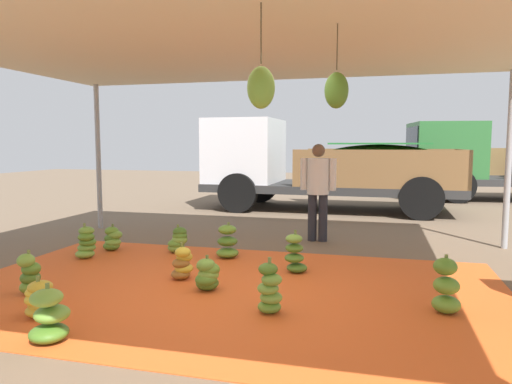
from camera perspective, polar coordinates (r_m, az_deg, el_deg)
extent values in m
plane|color=brown|center=(8.55, 2.57, -5.85)|extent=(40.00, 40.00, 0.00)
cube|color=#E05B23|center=(5.74, -3.84, -11.66)|extent=(6.58, 4.16, 0.01)
cylinder|color=#9EA0A5|center=(10.14, -18.55, 4.00)|extent=(0.10, 0.10, 2.92)
cylinder|color=#9EA0A5|center=(8.74, 28.28, 3.36)|extent=(0.10, 0.10, 2.92)
cube|color=beige|center=(5.61, -4.06, 18.36)|extent=(8.00, 7.00, 0.06)
cylinder|color=#4C422D|center=(4.96, 9.81, 16.94)|extent=(0.01, 0.01, 0.45)
ellipsoid|color=#477523|center=(4.89, 9.72, 12.03)|extent=(0.24, 0.24, 0.36)
cylinder|color=#4C422D|center=(4.21, 0.62, 18.67)|extent=(0.01, 0.01, 0.51)
ellipsoid|color=#6B9E38|center=(4.13, 0.61, 12.53)|extent=(0.24, 0.24, 0.36)
ellipsoid|color=#75A83D|center=(7.63, -20.01, -7.04)|extent=(0.36, 0.36, 0.13)
ellipsoid|color=#6B9E38|center=(7.64, -19.82, -6.35)|extent=(0.31, 0.31, 0.13)
ellipsoid|color=#518428|center=(7.61, -19.73, -5.73)|extent=(0.28, 0.28, 0.13)
ellipsoid|color=#518428|center=(7.57, -19.87, -5.14)|extent=(0.34, 0.34, 0.13)
ellipsoid|color=#6B9E38|center=(7.59, -19.85, -4.44)|extent=(0.25, 0.25, 0.13)
cylinder|color=olive|center=(7.57, -20.06, -4.02)|extent=(0.04, 0.04, 0.12)
ellipsoid|color=#60932D|center=(4.95, 1.63, -13.70)|extent=(0.31, 0.31, 0.13)
ellipsoid|color=#75A83D|center=(4.91, 1.84, -12.64)|extent=(0.32, 0.32, 0.13)
ellipsoid|color=#75A83D|center=(4.87, 1.47, -11.58)|extent=(0.26, 0.26, 0.13)
ellipsoid|color=#6B9E38|center=(4.81, 1.91, -10.55)|extent=(0.27, 0.27, 0.13)
ellipsoid|color=#477523|center=(4.82, 1.47, -9.31)|extent=(0.24, 0.24, 0.13)
cylinder|color=olive|center=(4.81, 1.66, -8.60)|extent=(0.04, 0.04, 0.12)
ellipsoid|color=#60932D|center=(5.31, 22.03, -12.49)|extent=(0.34, 0.34, 0.18)
ellipsoid|color=#60932D|center=(5.25, 22.06, -10.45)|extent=(0.30, 0.30, 0.18)
ellipsoid|color=#518428|center=(5.20, 21.95, -8.38)|extent=(0.31, 0.31, 0.18)
cylinder|color=olive|center=(5.21, 22.04, -7.68)|extent=(0.04, 0.04, 0.12)
ellipsoid|color=#477523|center=(5.70, -5.91, -10.92)|extent=(0.38, 0.38, 0.16)
ellipsoid|color=#518428|center=(5.64, -6.06, -10.50)|extent=(0.37, 0.37, 0.16)
ellipsoid|color=#75A83D|center=(5.65, -5.78, -9.89)|extent=(0.32, 0.32, 0.16)
ellipsoid|color=#60932D|center=(5.64, -5.61, -9.32)|extent=(0.33, 0.33, 0.16)
ellipsoid|color=#6B9E38|center=(5.61, -6.08, -8.82)|extent=(0.24, 0.24, 0.16)
cylinder|color=olive|center=(5.61, -5.94, -8.20)|extent=(0.04, 0.04, 0.12)
ellipsoid|color=#996628|center=(6.17, -9.09, -9.77)|extent=(0.34, 0.34, 0.13)
ellipsoid|color=gold|center=(6.16, -8.73, -9.12)|extent=(0.33, 0.33, 0.13)
ellipsoid|color=#996628|center=(6.13, -9.08, -8.50)|extent=(0.26, 0.26, 0.13)
ellipsoid|color=gold|center=(6.14, -8.67, -7.78)|extent=(0.27, 0.27, 0.13)
ellipsoid|color=gold|center=(6.08, -8.86, -7.23)|extent=(0.24, 0.24, 0.13)
cylinder|color=olive|center=(6.10, -8.98, -6.61)|extent=(0.04, 0.04, 0.12)
ellipsoid|color=#518428|center=(8.05, -17.10, -6.24)|extent=(0.31, 0.31, 0.14)
ellipsoid|color=#75A83D|center=(8.03, -16.93, -5.84)|extent=(0.33, 0.33, 0.14)
ellipsoid|color=#477523|center=(8.06, -17.06, -5.37)|extent=(0.27, 0.27, 0.14)
ellipsoid|color=#75A83D|center=(8.02, -16.70, -4.98)|extent=(0.32, 0.32, 0.14)
ellipsoid|color=#60932D|center=(8.04, -17.08, -4.54)|extent=(0.29, 0.29, 0.14)
cylinder|color=olive|center=(8.00, -16.96, -4.14)|extent=(0.04, 0.04, 0.12)
ellipsoid|color=#60932D|center=(6.11, -25.63, -10.32)|extent=(0.33, 0.33, 0.16)
ellipsoid|color=#477523|center=(6.09, -25.66, -9.34)|extent=(0.27, 0.27, 0.16)
ellipsoid|color=#518428|center=(6.04, -25.57, -8.39)|extent=(0.23, 0.23, 0.16)
ellipsoid|color=#75A83D|center=(6.00, -26.09, -7.47)|extent=(0.26, 0.26, 0.16)
cylinder|color=olive|center=(5.99, -25.81, -6.88)|extent=(0.04, 0.04, 0.12)
ellipsoid|color=#75A83D|center=(7.65, -9.62, -6.65)|extent=(0.38, 0.38, 0.16)
ellipsoid|color=#60932D|center=(7.62, -9.66, -6.21)|extent=(0.37, 0.37, 0.16)
ellipsoid|color=#75A83D|center=(7.61, -9.25, -5.74)|extent=(0.33, 0.33, 0.16)
ellipsoid|color=#518428|center=(7.61, -9.20, -5.25)|extent=(0.26, 0.26, 0.16)
ellipsoid|color=#477523|center=(7.61, -9.22, -4.78)|extent=(0.31, 0.31, 0.16)
cylinder|color=olive|center=(7.59, -9.44, -4.35)|extent=(0.04, 0.04, 0.12)
ellipsoid|color=gold|center=(5.31, -24.60, -12.87)|extent=(0.40, 0.40, 0.13)
ellipsoid|color=gold|center=(5.32, -24.42, -12.19)|extent=(0.40, 0.40, 0.13)
ellipsoid|color=gold|center=(5.28, -24.81, -11.68)|extent=(0.28, 0.28, 0.13)
ellipsoid|color=gold|center=(5.31, -24.84, -10.94)|extent=(0.30, 0.30, 0.13)
ellipsoid|color=gold|center=(5.27, -24.68, -10.40)|extent=(0.30, 0.30, 0.13)
cylinder|color=olive|center=(5.25, -24.89, -9.80)|extent=(0.04, 0.04, 0.12)
ellipsoid|color=#477523|center=(4.66, -23.79, -15.36)|extent=(0.37, 0.37, 0.15)
ellipsoid|color=#6B9E38|center=(4.62, -23.47, -13.38)|extent=(0.43, 0.43, 0.15)
ellipsoid|color=#75A83D|center=(4.53, -24.04, -11.62)|extent=(0.39, 0.39, 0.15)
cylinder|color=olive|center=(4.54, -23.93, -10.78)|extent=(0.04, 0.04, 0.12)
ellipsoid|color=#477523|center=(6.44, 4.97, -9.12)|extent=(0.38, 0.38, 0.12)
ellipsoid|color=#518428|center=(6.41, 4.65, -7.97)|extent=(0.28, 0.28, 0.12)
ellipsoid|color=#518428|center=(6.40, 4.65, -6.78)|extent=(0.26, 0.26, 0.12)
ellipsoid|color=#75A83D|center=(6.34, 4.62, -5.66)|extent=(0.23, 0.23, 0.12)
cylinder|color=olive|center=(6.34, 4.78, -5.12)|extent=(0.04, 0.04, 0.12)
ellipsoid|color=#60932D|center=(7.22, -3.48, -7.35)|extent=(0.48, 0.48, 0.15)
ellipsoid|color=#477523|center=(7.20, -3.48, -5.98)|extent=(0.43, 0.43, 0.15)
ellipsoid|color=#60932D|center=(7.19, -3.50, -4.57)|extent=(0.33, 0.33, 0.15)
cylinder|color=olive|center=(7.15, -3.34, -4.14)|extent=(0.04, 0.04, 0.12)
cube|color=#2D2D2D|center=(12.51, 8.96, 0.57)|extent=(6.51, 2.48, 0.20)
cube|color=silver|center=(12.94, -1.31, 5.03)|extent=(1.85, 2.21, 1.70)
cube|color=#232D38|center=(13.23, -5.15, 6.50)|extent=(0.06, 1.90, 0.75)
cube|color=brown|center=(11.25, 14.56, 2.69)|extent=(4.01, 0.15, 0.90)
cube|color=brown|center=(13.54, 14.75, 3.18)|extent=(4.01, 0.15, 0.90)
cube|color=brown|center=(12.52, 23.71, 2.68)|extent=(0.12, 2.37, 0.90)
ellipsoid|color=#518428|center=(12.39, 14.67, 3.23)|extent=(3.56, 2.05, 1.02)
cube|color=#237533|center=(12.38, 14.74, 5.69)|extent=(2.44, 1.84, 0.04)
cylinder|color=black|center=(11.92, -2.22, -0.10)|extent=(1.00, 0.30, 1.00)
cylinder|color=black|center=(14.00, 0.50, 0.78)|extent=(1.00, 0.30, 1.00)
cylinder|color=black|center=(11.38, 19.38, -0.71)|extent=(1.00, 0.30, 1.00)
cylinder|color=black|center=(13.54, 18.78, 0.30)|extent=(1.00, 0.30, 1.00)
cube|color=#2D6B33|center=(15.91, 21.90, 4.76)|extent=(2.26, 2.28, 1.70)
cube|color=#232D38|center=(15.69, 18.33, 6.12)|extent=(0.26, 1.76, 0.75)
cylinder|color=black|center=(15.03, 23.26, 0.66)|extent=(1.03, 0.41, 1.00)
cylinder|color=black|center=(16.97, 21.38, 1.27)|extent=(1.03, 0.41, 1.00)
cylinder|color=#26262D|center=(8.49, 6.83, -3.07)|extent=(0.16, 0.16, 0.85)
cylinder|color=#26262D|center=(8.47, 8.11, -3.11)|extent=(0.16, 0.16, 0.85)
cylinder|color=silver|center=(8.40, 7.54, 1.91)|extent=(0.39, 0.39, 0.63)
cylinder|color=silver|center=(8.43, 5.82, 2.18)|extent=(0.12, 0.12, 0.56)
cylinder|color=silver|center=(8.37, 9.28, 2.11)|extent=(0.12, 0.12, 0.56)
sphere|color=brown|center=(8.38, 7.58, 5.01)|extent=(0.23, 0.23, 0.23)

